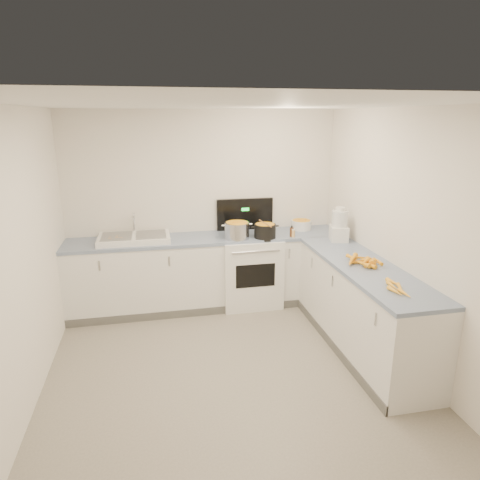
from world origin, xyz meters
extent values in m
cube|color=white|center=(0.00, 1.70, 0.45)|extent=(3.50, 0.60, 0.90)
cube|color=#7A8DAE|center=(0.00, 1.70, 0.92)|extent=(3.50, 0.62, 0.04)
cube|color=white|center=(1.45, 0.30, 0.45)|extent=(0.60, 2.20, 0.90)
cube|color=#7A8DAE|center=(1.45, 0.30, 0.92)|extent=(0.62, 2.20, 0.04)
cube|color=white|center=(0.55, 1.68, 0.45)|extent=(0.76, 0.65, 0.90)
cube|color=black|center=(0.55, 1.98, 1.15)|extent=(0.76, 0.05, 0.42)
cube|color=white|center=(-0.90, 1.70, 0.97)|extent=(0.86, 0.52, 0.07)
cube|color=slate|center=(-1.10, 1.70, 1.01)|extent=(0.36, 0.42, 0.01)
cube|color=slate|center=(-0.70, 1.70, 1.01)|extent=(0.36, 0.42, 0.01)
cylinder|color=silver|center=(-0.90, 1.92, 1.13)|extent=(0.03, 0.03, 0.24)
cylinder|color=silver|center=(0.36, 1.55, 1.03)|extent=(0.33, 0.33, 0.23)
cylinder|color=black|center=(0.71, 1.52, 1.02)|extent=(0.36, 0.36, 0.19)
cylinder|color=#AD7A47|center=(0.71, 1.52, 1.12)|extent=(0.07, 0.39, 0.02)
cylinder|color=white|center=(1.30, 1.82, 1.00)|extent=(0.35, 0.35, 0.13)
cylinder|color=#593319|center=(1.05, 1.48, 1.00)|extent=(0.05, 0.05, 0.12)
cylinder|color=#E5B266|center=(1.07, 1.48, 0.99)|extent=(0.05, 0.05, 0.09)
cube|color=white|center=(1.56, 1.21, 1.03)|extent=(0.26, 0.29, 0.18)
cylinder|color=silver|center=(1.56, 1.21, 1.22)|extent=(0.19, 0.19, 0.19)
cylinder|color=white|center=(1.56, 1.21, 1.34)|extent=(0.11, 0.11, 0.05)
cone|color=#FEAA1F|center=(1.53, 0.26, 0.97)|extent=(0.13, 0.19, 0.05)
cone|color=#FEAA1F|center=(1.31, 0.34, 0.97)|extent=(0.16, 0.20, 0.05)
cone|color=#FEAA1F|center=(1.50, 0.25, 0.96)|extent=(0.20, 0.11, 0.05)
cone|color=#FEAA1F|center=(1.49, 0.34, 0.96)|extent=(0.06, 0.21, 0.05)
cone|color=#FEAA1F|center=(1.48, 0.34, 0.97)|extent=(0.15, 0.18, 0.05)
cone|color=#FEAA1F|center=(1.41, 0.35, 0.96)|extent=(0.22, 0.07, 0.04)
cone|color=#FEAA1F|center=(1.50, 0.36, 0.96)|extent=(0.17, 0.15, 0.04)
cone|color=#FEAA1F|center=(1.39, 0.33, 0.96)|extent=(0.21, 0.05, 0.04)
cone|color=#FEAA1F|center=(1.47, 0.37, 0.96)|extent=(0.04, 0.16, 0.04)
cone|color=#FEAA1F|center=(1.49, 0.48, 0.96)|extent=(0.20, 0.09, 0.04)
cone|color=#FEAA1F|center=(1.45, 0.23, 0.96)|extent=(0.12, 0.18, 0.05)
cone|color=#FEAA1F|center=(1.57, 0.28, 0.98)|extent=(0.07, 0.22, 0.04)
cone|color=#FEAA1F|center=(1.50, 0.33, 0.98)|extent=(0.07, 0.20, 0.04)
cone|color=#FEAA1F|center=(1.43, 0.27, 0.99)|extent=(0.16, 0.15, 0.05)
cone|color=#FEAA1F|center=(1.37, 0.42, 0.98)|extent=(0.08, 0.20, 0.04)
cone|color=#FEAA1F|center=(1.48, 0.32, 0.98)|extent=(0.17, 0.08, 0.04)
cone|color=#FEAA1F|center=(1.34, 0.35, 1.01)|extent=(0.17, 0.20, 0.05)
cone|color=#FEAA1F|center=(1.52, 0.29, 0.99)|extent=(0.12, 0.17, 0.04)
cone|color=#FEAA1F|center=(1.39, 0.25, 0.98)|extent=(0.11, 0.20, 0.05)
cone|color=#FFAE26|center=(1.40, -0.49, 0.96)|extent=(0.04, 0.17, 0.04)
cone|color=#FFAE26|center=(1.35, -0.43, 0.96)|extent=(0.06, 0.18, 0.04)
cone|color=#FFAE26|center=(1.43, -0.37, 0.96)|extent=(0.09, 0.17, 0.04)
cone|color=#FFAE26|center=(1.39, -0.31, 0.96)|extent=(0.05, 0.17, 0.04)
cone|color=#FFAE26|center=(1.44, -0.25, 0.96)|extent=(0.07, 0.19, 0.04)
cube|color=tan|center=(-1.05, 1.61, 1.02)|extent=(0.04, 0.01, 0.00)
cube|color=tan|center=(-1.15, 1.76, 1.01)|extent=(0.03, 0.02, 0.00)
cube|color=tan|center=(-1.13, 1.57, 1.01)|extent=(0.03, 0.02, 0.00)
cube|color=tan|center=(-1.18, 1.66, 1.02)|extent=(0.03, 0.01, 0.00)
cube|color=tan|center=(-1.16, 1.57, 1.01)|extent=(0.02, 0.04, 0.00)
cube|color=tan|center=(-1.10, 1.61, 1.02)|extent=(0.04, 0.01, 0.00)
cube|color=tan|center=(-1.09, 1.73, 1.02)|extent=(0.04, 0.02, 0.00)
cube|color=tan|center=(-1.10, 1.66, 1.02)|extent=(0.04, 0.02, 0.00)
cube|color=tan|center=(-1.18, 1.57, 1.02)|extent=(0.05, 0.04, 0.00)
camera|label=1|loc=(-0.66, -3.50, 2.41)|focal=32.00mm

